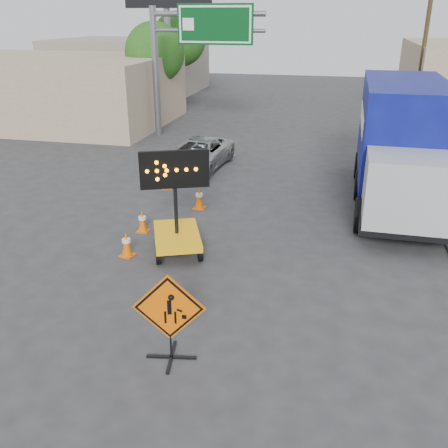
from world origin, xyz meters
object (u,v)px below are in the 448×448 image
(arrow_board, at_px, (177,230))
(pickup_truck, at_px, (198,154))
(box_truck, at_px, (400,151))
(construction_sign, at_px, (169,316))

(arrow_board, xyz_separation_m, pickup_truck, (-1.71, 8.24, -0.02))
(arrow_board, relative_size, box_truck, 0.34)
(pickup_truck, relative_size, box_truck, 0.52)
(pickup_truck, bearing_deg, construction_sign, -71.16)
(construction_sign, xyz_separation_m, pickup_truck, (-3.12, 12.98, -0.35))
(arrow_board, height_order, pickup_truck, arrow_board)
(construction_sign, distance_m, arrow_board, 4.96)
(arrow_board, xyz_separation_m, box_truck, (6.48, 5.72, 1.26))
(construction_sign, relative_size, arrow_board, 0.63)
(construction_sign, height_order, arrow_board, arrow_board)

